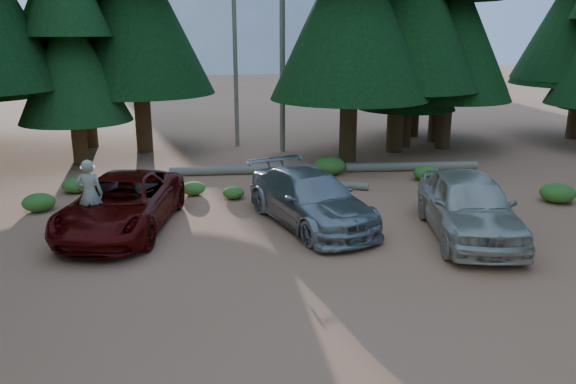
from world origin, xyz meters
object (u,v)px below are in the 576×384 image
silver_minivan_right (469,205)px  log_left (231,170)px  log_mid (326,184)px  frisbee_player (90,194)px  red_pickup (122,203)px  log_right (412,167)px  silver_minivan_center (310,198)px

silver_minivan_right → log_left: 9.65m
silver_minivan_right → log_mid: (-2.79, 5.25, -0.73)m
frisbee_player → red_pickup: bearing=-124.5°
frisbee_player → log_left: 7.73m
log_left → log_mid: size_ratio=1.55×
frisbee_player → log_right: size_ratio=0.34×
silver_minivan_center → frisbee_player: bearing=167.6°
red_pickup → log_left: 6.64m
silver_minivan_center → silver_minivan_right: silver_minivan_right is taller
log_left → silver_minivan_right: bearing=-50.4°
silver_minivan_center → red_pickup: bearing=159.1°
red_pickup → frisbee_player: (-0.61, -0.84, 0.54)m
silver_minivan_right → log_right: 7.35m
log_mid → silver_minivan_center: bearing=-84.0°
red_pickup → frisbee_player: frisbee_player is taller
log_right → frisbee_player: bearing=-146.5°
silver_minivan_center → log_left: 6.38m
frisbee_player → log_left: frisbee_player is taller
silver_minivan_center → log_right: bearing=30.1°
silver_minivan_right → frisbee_player: (-9.73, 0.81, 0.42)m
log_left → log_right: (7.03, -0.26, 0.00)m
red_pickup → silver_minivan_center: 5.17m
silver_minivan_right → red_pickup: bearing=179.1°
red_pickup → log_mid: size_ratio=1.79×
silver_minivan_right → log_left: bearing=138.2°
silver_minivan_right → log_left: (-6.03, 7.51, -0.69)m
red_pickup → frisbee_player: 1.17m
log_left → log_right: log_right is taller
log_left → log_mid: 3.95m
silver_minivan_center → log_left: size_ratio=1.11×
log_left → silver_minivan_center: bearing=-70.0°
silver_minivan_center → silver_minivan_right: bearing=-40.0°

